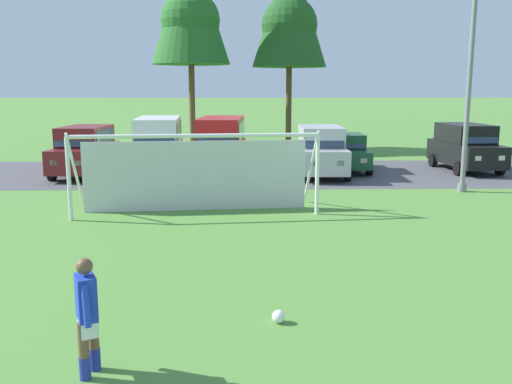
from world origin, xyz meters
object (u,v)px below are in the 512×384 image
soccer_goal (196,171)px  parked_car_slot_center (321,151)px  soccer_ball (279,317)px  parked_car_slot_right (466,147)px  parked_car_slot_center_left (221,144)px  parked_car_slot_left (159,144)px  player_midfield_center (87,317)px  parked_car_slot_far_left (85,150)px  parked_car_slot_center_right (345,152)px  street_lamp (474,83)px

soccer_goal → parked_car_slot_center: bearing=55.4°
soccer_ball → parked_car_slot_center: bearing=79.7°
soccer_ball → parked_car_slot_right: size_ratio=0.05×
parked_car_slot_center_left → parked_car_slot_right: (11.35, 0.86, -0.23)m
parked_car_slot_left → parked_car_slot_center_left: (2.77, -0.05, 0.00)m
player_midfield_center → parked_car_slot_right: bearing=56.2°
parked_car_slot_far_left → player_midfield_center: bearing=-74.4°
player_midfield_center → parked_car_slot_right: 22.37m
parked_car_slot_center_left → parked_car_slot_center: size_ratio=1.06×
parked_car_slot_far_left → parked_car_slot_right: (17.31, 1.09, 0.00)m
parked_car_slot_center_right → parked_car_slot_left: bearing=-174.3°
parked_car_slot_center_right → soccer_ball: bearing=-103.7°
parked_car_slot_far_left → parked_car_slot_center_left: bearing=2.1°
soccer_goal → parked_car_slot_center_right: bearing=54.1°
player_midfield_center → parked_car_slot_center_left: size_ratio=0.33×
parked_car_slot_right → soccer_ball: bearing=-119.9°
soccer_ball → parked_car_slot_center_right: parked_car_slot_center_right is taller
player_midfield_center → parked_car_slot_center: size_ratio=0.35×
parked_car_slot_far_left → parked_car_slot_right: bearing=3.6°
player_midfield_center → parked_car_slot_far_left: 18.18m
parked_car_slot_center → parked_car_slot_right: 7.11m
player_midfield_center → parked_car_slot_center_right: 19.82m
parked_car_slot_left → parked_car_slot_center_left: size_ratio=1.00×
player_midfield_center → parked_car_slot_center_left: parked_car_slot_center_left is taller
soccer_ball → parked_car_slot_left: (-4.34, 16.16, 1.23)m
parked_car_slot_center_left → parked_car_slot_left: bearing=179.0°
parked_car_slot_far_left → street_lamp: bearing=-15.5°
parked_car_slot_center_right → parked_car_slot_right: 5.64m
parked_car_slot_center → parked_car_slot_right: (6.96, 1.46, 0.00)m
parked_car_slot_center → parked_car_slot_right: bearing=11.8°
soccer_goal → parked_car_slot_far_left: (-5.48, 7.43, -0.18)m
player_midfield_center → street_lamp: (10.42, 13.27, 3.16)m
parked_car_slot_right → player_midfield_center: bearing=-123.8°
soccer_ball → parked_car_slot_center_left: bearing=95.6°
soccer_ball → parked_car_slot_right: (9.77, 16.97, 1.00)m
parked_car_slot_center_left → parked_car_slot_center: (4.39, -0.60, -0.23)m
soccer_goal → parked_car_slot_center_right: size_ratio=1.78×
player_midfield_center → parked_car_slot_center_left: bearing=86.5°
parked_car_slot_center → parked_car_slot_center_right: 2.01m
parked_car_slot_center → parked_car_slot_center_right: parked_car_slot_center is taller
parked_car_slot_center_left → parked_car_slot_right: bearing=4.4°
soccer_goal → parked_car_slot_right: size_ratio=1.61×
parked_car_slot_far_left → street_lamp: 16.13m
parked_car_slot_far_left → parked_car_slot_left: (3.19, 0.27, 0.23)m
street_lamp → soccer_goal: bearing=-162.0°
parked_car_slot_center → parked_car_slot_center_left: bearing=172.3°
parked_car_slot_far_left → parked_car_slot_center_right: bearing=5.5°
soccer_ball → parked_car_slot_center_left: (-1.57, 16.11, 1.23)m
soccer_ball → parked_car_slot_right: 19.61m
soccer_ball → parked_car_slot_center_right: size_ratio=0.05×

